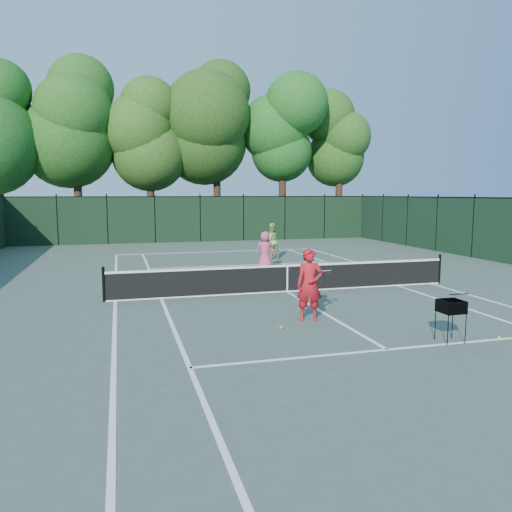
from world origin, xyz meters
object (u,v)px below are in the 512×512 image
object	(u,v)px
loose_ball_midcourt	(281,328)
ball_hopper	(451,307)
player_green	(271,241)
coach	(310,285)
loose_ball_near_cart	(499,338)
player_pink	(265,251)

from	to	relation	value
loose_ball_midcourt	ball_hopper	bearing A→B (deg)	-30.95
loose_ball_midcourt	player_green	bearing A→B (deg)	73.89
coach	ball_hopper	distance (m)	3.46
loose_ball_near_cart	loose_ball_midcourt	xyz separation A→B (m)	(-4.43, 2.11, 0.00)
coach	loose_ball_midcourt	distance (m)	1.46
loose_ball_near_cart	player_pink	bearing A→B (deg)	100.78
ball_hopper	loose_ball_midcourt	distance (m)	3.87
player_green	loose_ball_midcourt	bearing A→B (deg)	67.17
ball_hopper	loose_ball_near_cart	world-z (taller)	ball_hopper
player_pink	ball_hopper	xyz separation A→B (m)	(0.96, -11.06, -0.04)
player_pink	loose_ball_midcourt	bearing A→B (deg)	82.24
coach	loose_ball_near_cart	bearing A→B (deg)	-23.48
coach	player_pink	bearing A→B (deg)	96.09
coach	player_pink	xyz separation A→B (m)	(1.32, 8.47, -0.10)
player_pink	ball_hopper	bearing A→B (deg)	101.35
coach	ball_hopper	size ratio (longest dim) A/B	1.99
player_green	loose_ball_near_cart	world-z (taller)	player_green
coach	ball_hopper	bearing A→B (deg)	-33.60
coach	loose_ball_near_cart	xyz separation A→B (m)	(3.46, -2.74, -0.89)
ball_hopper	player_pink	bearing A→B (deg)	91.66
ball_hopper	loose_ball_midcourt	size ratio (longest dim) A/B	13.63
ball_hopper	loose_ball_midcourt	xyz separation A→B (m)	(-3.26, 1.95, -0.74)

